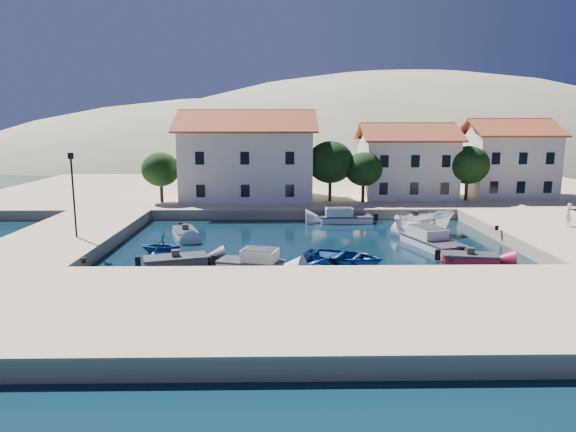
% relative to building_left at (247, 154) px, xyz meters
% --- Properties ---
extents(ground, '(400.00, 400.00, 0.00)m').
position_rel_building_left_xyz_m(ground, '(6.00, -28.00, -5.94)').
color(ground, black).
rests_on(ground, ground).
extents(quay_south, '(52.00, 12.00, 1.00)m').
position_rel_building_left_xyz_m(quay_south, '(6.00, -34.00, -5.44)').
color(quay_south, '#D0B98E').
rests_on(quay_south, ground).
extents(quay_east, '(11.00, 20.00, 1.00)m').
position_rel_building_left_xyz_m(quay_east, '(26.50, -18.00, -5.44)').
color(quay_east, '#D0B98E').
rests_on(quay_east, ground).
extents(quay_west, '(8.00, 20.00, 1.00)m').
position_rel_building_left_xyz_m(quay_west, '(-13.00, -18.00, -5.44)').
color(quay_west, '#D0B98E').
rests_on(quay_west, ground).
extents(quay_north, '(80.00, 36.00, 1.00)m').
position_rel_building_left_xyz_m(quay_north, '(8.00, 10.00, -5.44)').
color(quay_north, '#D0B98E').
rests_on(quay_north, ground).
extents(hills, '(254.00, 176.00, 99.00)m').
position_rel_building_left_xyz_m(hills, '(26.64, 95.62, -29.34)').
color(hills, tan).
rests_on(hills, ground).
extents(building_left, '(14.70, 9.45, 9.70)m').
position_rel_building_left_xyz_m(building_left, '(0.00, 0.00, 0.00)').
color(building_left, white).
rests_on(building_left, quay_north).
extents(building_mid, '(10.50, 8.40, 8.30)m').
position_rel_building_left_xyz_m(building_mid, '(18.00, 1.00, -0.71)').
color(building_mid, white).
rests_on(building_mid, quay_north).
extents(building_right, '(9.45, 8.40, 8.80)m').
position_rel_building_left_xyz_m(building_right, '(30.00, 2.00, -0.46)').
color(building_right, white).
rests_on(building_right, quay_north).
extents(trees, '(37.30, 5.30, 6.45)m').
position_rel_building_left_xyz_m(trees, '(10.51, -2.54, -1.10)').
color(trees, '#382314').
rests_on(trees, quay_north).
extents(lamppost, '(0.35, 0.25, 6.22)m').
position_rel_building_left_xyz_m(lamppost, '(-11.50, -20.00, -1.18)').
color(lamppost, black).
rests_on(lamppost, quay_west).
extents(bollards, '(29.36, 9.56, 0.30)m').
position_rel_building_left_xyz_m(bollards, '(8.80, -24.13, -4.79)').
color(bollards, black).
rests_on(bollards, ground).
extents(motorboat_grey_sw, '(4.47, 2.93, 1.25)m').
position_rel_building_left_xyz_m(motorboat_grey_sw, '(-3.38, -24.23, -5.64)').
color(motorboat_grey_sw, '#35353A').
rests_on(motorboat_grey_sw, ground).
extents(cabin_cruiser_south, '(4.60, 2.97, 1.60)m').
position_rel_building_left_xyz_m(cabin_cruiser_south, '(1.71, -25.41, -5.46)').
color(cabin_cruiser_south, white).
rests_on(cabin_cruiser_south, ground).
extents(rowboat_south, '(6.47, 5.68, 1.11)m').
position_rel_building_left_xyz_m(rowboat_south, '(7.87, -23.73, -5.94)').
color(rowboat_south, navy).
rests_on(rowboat_south, ground).
extents(motorboat_red_se, '(3.84, 2.23, 1.25)m').
position_rel_building_left_xyz_m(motorboat_red_se, '(16.42, -23.94, -5.64)').
color(motorboat_red_se, maroon).
rests_on(motorboat_red_se, ground).
extents(cabin_cruiser_east, '(3.95, 6.18, 1.60)m').
position_rel_building_left_xyz_m(cabin_cruiser_east, '(15.19, -19.47, -5.46)').
color(cabin_cruiser_east, white).
rests_on(cabin_cruiser_east, ground).
extents(boat_east, '(5.98, 3.67, 2.17)m').
position_rel_building_left_xyz_m(boat_east, '(15.70, -15.19, -5.94)').
color(boat_east, white).
rests_on(boat_east, ground).
extents(motorboat_white_ne, '(2.93, 3.68, 1.25)m').
position_rel_building_left_xyz_m(motorboat_white_ne, '(16.59, -9.22, -5.64)').
color(motorboat_white_ne, white).
rests_on(motorboat_white_ne, ground).
extents(rowboat_west, '(3.31, 2.98, 1.56)m').
position_rel_building_left_xyz_m(rowboat_west, '(-5.02, -21.28, -5.94)').
color(rowboat_west, navy).
rests_on(rowboat_west, ground).
extents(motorboat_white_west, '(2.81, 4.13, 1.25)m').
position_rel_building_left_xyz_m(motorboat_white_west, '(-4.32, -15.45, -5.64)').
color(motorboat_white_west, white).
rests_on(motorboat_white_west, ground).
extents(cabin_cruiser_north, '(4.98, 2.16, 1.60)m').
position_rel_building_left_xyz_m(cabin_cruiser_north, '(9.87, -9.35, -5.46)').
color(cabin_cruiser_north, white).
rests_on(cabin_cruiser_north, ground).
extents(pedestrian, '(0.83, 0.80, 1.91)m').
position_rel_building_left_xyz_m(pedestrian, '(27.11, -16.58, -3.98)').
color(pedestrian, white).
rests_on(pedestrian, quay_east).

